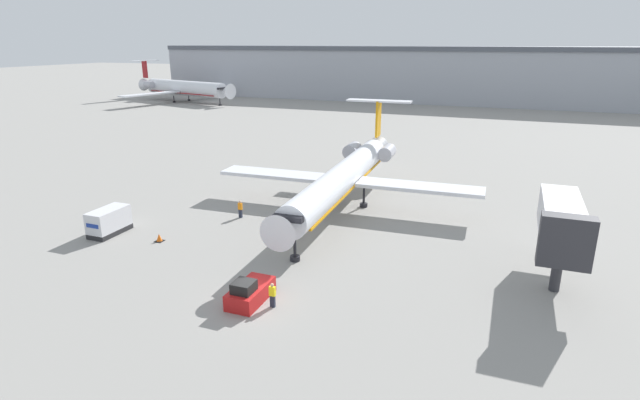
{
  "coord_description": "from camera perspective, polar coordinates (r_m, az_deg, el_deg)",
  "views": [
    {
      "loc": [
        14.58,
        -25.57,
        16.45
      ],
      "look_at": [
        0.0,
        12.4,
        3.47
      ],
      "focal_mm": 28.0,
      "sensor_mm": 36.0,
      "label": 1
    }
  ],
  "objects": [
    {
      "name": "worker_by_wing",
      "position": [
        49.11,
        -9.1,
        -1.0
      ],
      "size": [
        0.4,
        0.24,
        1.72
      ],
      "color": "#232838",
      "rests_on": "ground"
    },
    {
      "name": "traffic_cone_left",
      "position": [
        45.17,
        -17.9,
        -4.12
      ],
      "size": [
        0.7,
        0.7,
        0.68
      ],
      "color": "black",
      "rests_on": "ground"
    },
    {
      "name": "airplane_parked_far_left",
      "position": [
        148.94,
        -15.35,
        12.26
      ],
      "size": [
        37.1,
        38.14,
        11.05
      ],
      "color": "silver",
      "rests_on": "ground"
    },
    {
      "name": "terminal_building",
      "position": [
        146.56,
        15.71,
        13.6
      ],
      "size": [
        180.0,
        16.8,
        15.12
      ],
      "color": "#9EA3AD",
      "rests_on": "ground"
    },
    {
      "name": "luggage_cart",
      "position": [
        48.22,
        -22.97,
        -2.27
      ],
      "size": [
        1.85,
        3.83,
        2.3
      ],
      "color": "#232326",
      "rests_on": "ground"
    },
    {
      "name": "jet_bridge",
      "position": [
        38.46,
        25.87,
        -2.35
      ],
      "size": [
        3.2,
        9.51,
        6.19
      ],
      "color": "#2D2D33",
      "rests_on": "ground"
    },
    {
      "name": "ground_plane",
      "position": [
        33.72,
        -7.74,
        -11.68
      ],
      "size": [
        600.0,
        600.0,
        0.0
      ],
      "primitive_type": "plane",
      "color": "gray"
    },
    {
      "name": "airplane_main",
      "position": [
        50.73,
        2.88,
        2.85
      ],
      "size": [
        27.43,
        33.01,
        9.45
      ],
      "color": "silver",
      "rests_on": "ground"
    },
    {
      "name": "pushback_tug",
      "position": [
        33.78,
        -7.98,
        -10.37
      ],
      "size": [
        1.89,
        3.89,
        1.78
      ],
      "color": "#B21919",
      "rests_on": "ground"
    },
    {
      "name": "worker_near_tug",
      "position": [
        32.82,
        -5.46,
        -10.72
      ],
      "size": [
        0.4,
        0.24,
        1.69
      ],
      "color": "#232838",
      "rests_on": "ground"
    }
  ]
}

